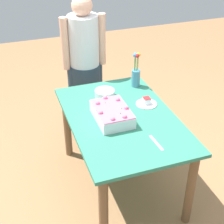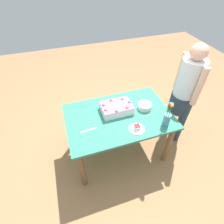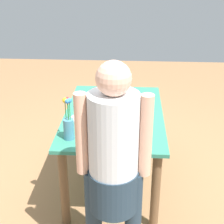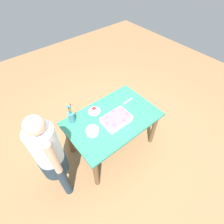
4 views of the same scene
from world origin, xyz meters
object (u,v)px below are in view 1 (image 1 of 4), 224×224
at_px(serving_plate_with_slice, 147,103).
at_px(cake_knife, 156,143).
at_px(sheet_cake, 112,114).
at_px(fruit_bowl, 105,94).
at_px(flower_vase, 136,74).
at_px(person_standing, 84,59).

relative_size(serving_plate_with_slice, cake_knife, 0.94).
xyz_separation_m(sheet_cake, fruit_bowl, (0.36, -0.06, -0.02)).
bearing_deg(sheet_cake, flower_vase, -40.49).
xyz_separation_m(cake_knife, person_standing, (1.35, 0.17, 0.12)).
bearing_deg(fruit_bowl, serving_plate_with_slice, -128.96).
distance_m(sheet_cake, flower_vase, 0.61).
height_order(serving_plate_with_slice, person_standing, person_standing).
relative_size(cake_knife, person_standing, 0.13).
distance_m(sheet_cake, cake_knife, 0.45).
relative_size(sheet_cake, person_standing, 0.26).
bearing_deg(sheet_cake, person_standing, -2.17).
bearing_deg(serving_plate_with_slice, sheet_cake, 108.78).
xyz_separation_m(sheet_cake, cake_knife, (-0.40, -0.20, -0.05)).
relative_size(sheet_cake, cake_knife, 1.99).
distance_m(cake_knife, flower_vase, 0.90).
bearing_deg(serving_plate_with_slice, fruit_bowl, 51.04).
bearing_deg(fruit_bowl, flower_vase, -73.35).
xyz_separation_m(fruit_bowl, person_standing, (0.59, 0.02, 0.09)).
bearing_deg(serving_plate_with_slice, person_standing, 21.16).
height_order(sheet_cake, fruit_bowl, sheet_cake).
bearing_deg(flower_vase, fruit_bowl, 106.65).
height_order(flower_vase, person_standing, person_standing).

